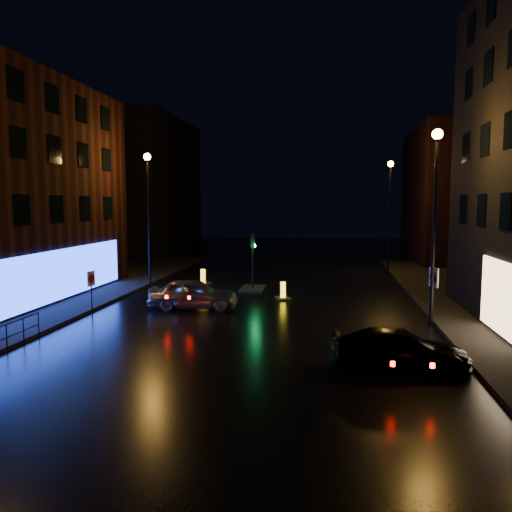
{
  "coord_description": "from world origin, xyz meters",
  "views": [
    {
      "loc": [
        3.38,
        -15.99,
        5.3
      ],
      "look_at": [
        -0.02,
        7.3,
        2.8
      ],
      "focal_mm": 35.0,
      "sensor_mm": 36.0,
      "label": 1
    }
  ],
  "objects_px": {
    "bollard_near": "(283,295)",
    "road_sign_left": "(91,283)",
    "road_sign_right": "(433,282)",
    "silver_hatchback": "(194,294)",
    "bollard_far": "(203,281)",
    "dark_sedan": "(400,350)",
    "traffic_signal": "(253,281)"
  },
  "relations": [
    {
      "from": "bollard_near",
      "to": "road_sign_left",
      "type": "relative_size",
      "value": 0.6
    },
    {
      "from": "road_sign_right",
      "to": "bollard_near",
      "type": "bearing_deg",
      "value": -59.42
    },
    {
      "from": "bollard_near",
      "to": "road_sign_right",
      "type": "xyz_separation_m",
      "value": [
        6.97,
        -5.01,
        1.69
      ]
    },
    {
      "from": "silver_hatchback",
      "to": "bollard_far",
      "type": "height_order",
      "value": "silver_hatchback"
    },
    {
      "from": "bollard_near",
      "to": "silver_hatchback",
      "type": "bearing_deg",
      "value": -162.33
    },
    {
      "from": "silver_hatchback",
      "to": "road_sign_left",
      "type": "xyz_separation_m",
      "value": [
        -4.29,
        -2.31,
        0.84
      ]
    },
    {
      "from": "road_sign_left",
      "to": "dark_sedan",
      "type": "bearing_deg",
      "value": -12.6
    },
    {
      "from": "dark_sedan",
      "to": "bollard_far",
      "type": "xyz_separation_m",
      "value": [
        -10.41,
        15.34,
        -0.42
      ]
    },
    {
      "from": "silver_hatchback",
      "to": "dark_sedan",
      "type": "xyz_separation_m",
      "value": [
        9.01,
        -7.99,
        -0.12
      ]
    },
    {
      "from": "bollard_near",
      "to": "bollard_far",
      "type": "relative_size",
      "value": 1.0
    },
    {
      "from": "traffic_signal",
      "to": "dark_sedan",
      "type": "distance_m",
      "value": 15.56
    },
    {
      "from": "traffic_signal",
      "to": "road_sign_left",
      "type": "distance_m",
      "value": 10.51
    },
    {
      "from": "silver_hatchback",
      "to": "bollard_near",
      "type": "height_order",
      "value": "silver_hatchback"
    },
    {
      "from": "traffic_signal",
      "to": "road_sign_right",
      "type": "bearing_deg",
      "value": -40.81
    },
    {
      "from": "bollard_near",
      "to": "road_sign_right",
      "type": "distance_m",
      "value": 8.74
    },
    {
      "from": "road_sign_left",
      "to": "road_sign_right",
      "type": "distance_m",
      "value": 15.5
    },
    {
      "from": "traffic_signal",
      "to": "bollard_far",
      "type": "distance_m",
      "value": 3.78
    },
    {
      "from": "bollard_far",
      "to": "dark_sedan",
      "type": "bearing_deg",
      "value": -44.65
    },
    {
      "from": "dark_sedan",
      "to": "bollard_near",
      "type": "bearing_deg",
      "value": 19.1
    },
    {
      "from": "dark_sedan",
      "to": "road_sign_left",
      "type": "xyz_separation_m",
      "value": [
        -13.3,
        5.67,
        0.96
      ]
    },
    {
      "from": "silver_hatchback",
      "to": "road_sign_left",
      "type": "distance_m",
      "value": 4.95
    },
    {
      "from": "traffic_signal",
      "to": "road_sign_right",
      "type": "relative_size",
      "value": 1.36
    },
    {
      "from": "bollard_near",
      "to": "road_sign_right",
      "type": "relative_size",
      "value": 0.5
    },
    {
      "from": "silver_hatchback",
      "to": "bollard_far",
      "type": "distance_m",
      "value": 7.51
    },
    {
      "from": "dark_sedan",
      "to": "road_sign_right",
      "type": "distance_m",
      "value": 6.6
    },
    {
      "from": "silver_hatchback",
      "to": "road_sign_left",
      "type": "bearing_deg",
      "value": 112.36
    },
    {
      "from": "traffic_signal",
      "to": "dark_sedan",
      "type": "relative_size",
      "value": 0.79
    },
    {
      "from": "silver_hatchback",
      "to": "road_sign_left",
      "type": "relative_size",
      "value": 2.09
    },
    {
      "from": "silver_hatchback",
      "to": "bollard_near",
      "type": "relative_size",
      "value": 3.48
    },
    {
      "from": "road_sign_left",
      "to": "road_sign_right",
      "type": "xyz_separation_m",
      "value": [
        15.49,
        0.42,
        0.3
      ]
    },
    {
      "from": "road_sign_right",
      "to": "bollard_far",
      "type": "bearing_deg",
      "value": -60.0
    },
    {
      "from": "road_sign_right",
      "to": "silver_hatchback",
      "type": "bearing_deg",
      "value": -33.31
    }
  ]
}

